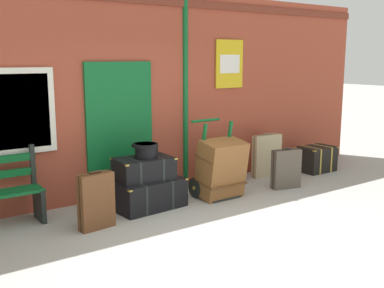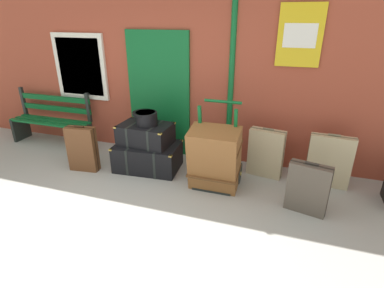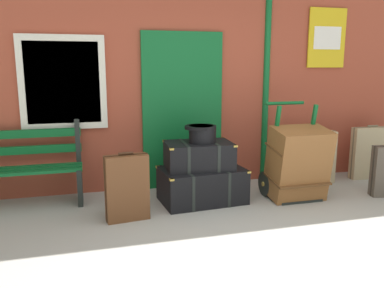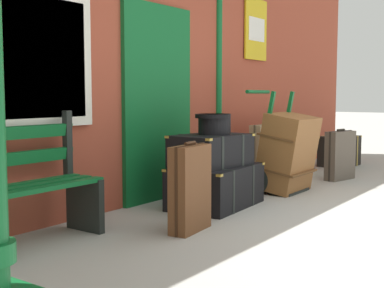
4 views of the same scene
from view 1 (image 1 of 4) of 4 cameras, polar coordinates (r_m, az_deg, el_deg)
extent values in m
plane|color=#A3A099|center=(5.62, 5.02, -12.01)|extent=(60.00, 60.00, 0.00)
cube|color=#9E422D|center=(7.39, -7.97, 6.15)|extent=(10.40, 0.30, 3.20)
cube|color=#0F5B28|center=(7.19, -8.85, 1.60)|extent=(1.10, 0.05, 2.10)
cube|color=#093718|center=(7.18, -8.80, 1.58)|extent=(0.06, 0.02, 2.10)
cube|color=silver|center=(6.61, -20.86, 3.75)|extent=(1.04, 0.06, 1.16)
cube|color=silver|center=(6.60, -20.82, 3.74)|extent=(0.88, 0.02, 1.00)
cylinder|color=#0F5B28|center=(7.77, -0.83, 6.46)|extent=(0.09, 0.09, 3.14)
cube|color=gold|center=(8.29, 4.62, 9.80)|extent=(0.60, 0.02, 0.84)
cube|color=white|center=(8.28, 4.68, 9.80)|extent=(0.44, 0.01, 0.32)
cube|color=black|center=(6.59, -18.27, -7.03)|extent=(0.06, 0.40, 0.45)
cube|color=black|center=(6.65, -19.03, -2.41)|extent=(0.06, 0.06, 0.56)
cube|color=black|center=(6.81, -5.49, -6.08)|extent=(1.05, 0.71, 0.42)
cube|color=black|center=(6.69, -7.09, -6.42)|extent=(0.08, 0.65, 0.43)
cube|color=black|center=(6.93, -3.94, -5.76)|extent=(0.08, 0.65, 0.43)
cube|color=#B79338|center=(6.26, -7.62, -5.73)|extent=(0.05, 0.05, 0.02)
cube|color=#B79338|center=(6.80, -0.73, -4.33)|extent=(0.05, 0.05, 0.02)
cube|color=#B79338|center=(6.76, -10.33, -4.59)|extent=(0.05, 0.05, 0.02)
cube|color=#B79338|center=(7.26, -3.71, -3.39)|extent=(0.05, 0.05, 0.02)
cube|color=silver|center=(6.54, -4.43, -6.76)|extent=(0.36, 0.01, 0.10)
cube|color=black|center=(6.73, -5.94, -3.03)|extent=(0.82, 0.58, 0.32)
cube|color=black|center=(6.65, -7.32, -3.22)|extent=(0.06, 0.55, 0.33)
cube|color=black|center=(6.81, -4.59, -2.85)|extent=(0.06, 0.55, 0.33)
cube|color=#B79338|center=(6.32, -8.02, -2.60)|extent=(0.05, 0.05, 0.02)
cube|color=#B79338|center=(6.66, -2.07, -1.82)|extent=(0.05, 0.05, 0.02)
cube|color=#B79338|center=(6.76, -9.79, -1.78)|extent=(0.05, 0.05, 0.02)
cube|color=#B79338|center=(7.09, -4.13, -1.09)|extent=(0.05, 0.05, 0.02)
cylinder|color=black|center=(6.68, -5.61, -0.80)|extent=(0.33, 0.33, 0.21)
cylinder|color=black|center=(6.65, -5.96, -0.13)|extent=(0.35, 0.35, 0.04)
cube|color=black|center=(7.28, 3.66, -6.56)|extent=(0.56, 0.28, 0.03)
cube|color=#0F5B28|center=(7.14, 1.14, -2.09)|extent=(0.04, 0.26, 1.19)
cube|color=#0F5B28|center=(7.44, 4.25, -1.59)|extent=(0.04, 0.26, 1.19)
cylinder|color=#0F5B28|center=(7.36, 1.69, 2.93)|extent=(0.54, 0.04, 0.04)
cylinder|color=black|center=(7.25, 0.40, -5.41)|extent=(0.04, 0.32, 0.32)
cylinder|color=#B79338|center=(7.25, 0.40, -5.41)|extent=(0.07, 0.06, 0.06)
cylinder|color=black|center=(7.63, 4.32, -4.63)|extent=(0.04, 0.32, 0.32)
cylinder|color=#B79338|center=(7.63, 4.32, -4.63)|extent=(0.07, 0.06, 0.06)
cube|color=brown|center=(7.17, 3.60, -3.05)|extent=(0.68, 0.57, 0.94)
cube|color=brown|center=(7.22, 3.58, -4.56)|extent=(0.70, 0.46, 0.10)
cube|color=brown|center=(7.13, 3.62, -1.53)|extent=(0.70, 0.46, 0.10)
cube|color=tan|center=(8.63, 9.17, -1.42)|extent=(0.60, 0.19, 0.77)
cylinder|color=#71644C|center=(8.55, 9.25, 1.23)|extent=(0.16, 0.04, 0.03)
cube|color=brown|center=(8.63, 9.17, -1.42)|extent=(0.60, 0.06, 0.78)
cube|color=#51473D|center=(7.90, 11.50, -3.03)|extent=(0.52, 0.27, 0.66)
cylinder|color=#302A24|center=(7.83, 11.60, -0.55)|extent=(0.16, 0.06, 0.03)
cube|color=#2C2721|center=(7.90, 11.50, -3.03)|extent=(0.50, 0.14, 0.67)
cube|color=brown|center=(6.05, -11.71, -6.91)|extent=(0.48, 0.22, 0.72)
cylinder|color=#3A2112|center=(5.95, -11.85, -3.40)|extent=(0.16, 0.05, 0.03)
cube|color=#351E10|center=(6.05, -11.71, -6.91)|extent=(0.47, 0.08, 0.74)
cube|color=tan|center=(8.07, 4.47, -2.24)|extent=(0.55, 0.27, 0.74)
cylinder|color=#71644C|center=(7.99, 4.51, 0.50)|extent=(0.16, 0.05, 0.03)
cube|color=brown|center=(8.07, 4.47, -2.24)|extent=(0.53, 0.11, 0.76)
cube|color=black|center=(9.24, 15.04, -1.77)|extent=(0.69, 0.49, 0.48)
cube|color=#B79338|center=(9.12, 14.42, -1.90)|extent=(0.04, 0.49, 0.49)
cube|color=#B79338|center=(9.35, 15.65, -1.65)|extent=(0.04, 0.49, 0.49)
cube|color=#B79338|center=(8.81, 14.84, -0.83)|extent=(0.05, 0.05, 0.02)
cube|color=#B79338|center=(9.30, 17.42, -0.38)|extent=(0.05, 0.05, 0.02)
cube|color=#B79338|center=(9.10, 12.75, -0.39)|extent=(0.05, 0.05, 0.02)
cube|color=#B79338|center=(9.57, 15.36, 0.03)|extent=(0.05, 0.05, 0.02)
camera|label=2|loc=(5.54, 37.01, 10.12)|focal=28.06mm
camera|label=3|loc=(2.26, 21.75, -2.87)|focal=37.02mm
camera|label=4|loc=(3.22, -57.00, -12.73)|focal=49.14mm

